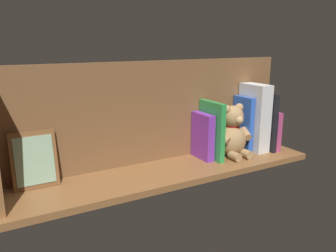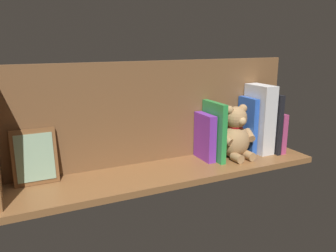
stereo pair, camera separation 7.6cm
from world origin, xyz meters
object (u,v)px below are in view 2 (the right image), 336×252
Objects in this scene: book_0 at (272,131)px; teddy_bear at (235,135)px; picture_frame_leaning at (35,157)px; dictionary_thick_white at (259,119)px.

teddy_bear is at bearing 4.10° from book_0.
teddy_bear is 72.20cm from picture_frame_leaning.
book_0 is at bearing 176.87° from picture_frame_leaning.
dictionary_thick_white is 13.81cm from teddy_bear.
dictionary_thick_white is at bearing -173.44° from teddy_bear.
picture_frame_leaning is at bearing -3.13° from book_0.
book_0 is at bearing 174.06° from dictionary_thick_white.
picture_frame_leaning is at bearing -7.68° from teddy_bear.
book_0 is 0.78× the size of teddy_bear.
picture_frame_leaning reaches higher than book_0.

